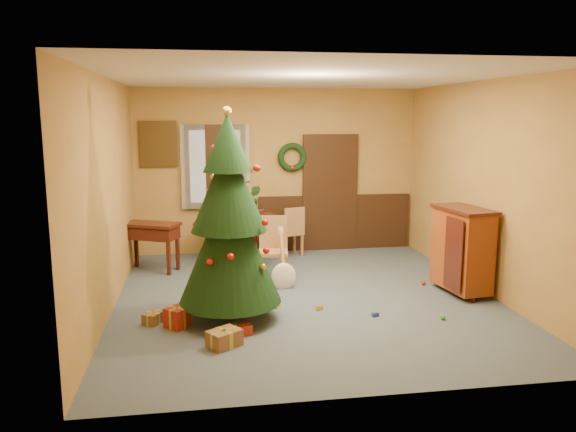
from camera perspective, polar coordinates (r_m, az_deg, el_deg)
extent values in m
plane|color=#384152|center=(7.65, 1.81, -8.29)|extent=(5.50, 5.50, 0.00)
plane|color=silver|center=(7.28, 1.94, 13.92)|extent=(5.50, 5.50, 0.00)
plane|color=olive|center=(10.02, -1.07, 4.58)|extent=(5.00, 0.00, 5.00)
plane|color=olive|center=(4.69, 8.14, -1.87)|extent=(5.00, 0.00, 5.00)
plane|color=olive|center=(7.29, -17.84, 2.01)|extent=(0.00, 5.50, 5.50)
plane|color=olive|center=(8.17, 19.39, 2.75)|extent=(0.00, 5.50, 5.50)
cube|color=black|center=(10.31, 4.77, -0.63)|extent=(2.80, 0.06, 1.00)
cube|color=black|center=(10.19, 4.28, 2.38)|extent=(1.00, 0.08, 2.10)
cube|color=white|center=(10.23, 4.24, 2.13)|extent=(0.80, 0.03, 1.90)
cube|color=black|center=(9.88, -7.39, 5.00)|extent=(1.05, 0.08, 1.45)
cube|color=white|center=(9.91, -7.39, 5.01)|extent=(0.88, 0.03, 1.25)
cube|color=white|center=(9.82, -9.60, 4.91)|extent=(0.42, 0.02, 1.45)
cube|color=white|center=(9.84, -5.16, 5.02)|extent=(0.42, 0.02, 1.45)
torus|color=black|center=(9.96, 0.42, 5.99)|extent=(0.51, 0.11, 0.51)
cube|color=#4C3819|center=(9.88, -13.00, 7.15)|extent=(0.62, 0.05, 0.78)
cube|color=gray|center=(9.91, -12.99, 7.16)|extent=(0.48, 0.02, 0.62)
cylinder|color=black|center=(9.30, -4.70, -0.17)|extent=(1.15, 1.15, 0.06)
cylinder|color=black|center=(9.31, -4.70, -0.54)|extent=(1.03, 1.03, 0.04)
cylinder|color=black|center=(9.37, -4.67, -2.40)|extent=(0.19, 0.19, 0.64)
cylinder|color=black|center=(9.45, -4.64, -4.41)|extent=(0.62, 0.62, 0.10)
cylinder|color=slate|center=(9.27, -4.72, 0.68)|extent=(0.29, 0.29, 0.22)
imported|color=#1E4C23|center=(9.23, -4.74, 2.51)|extent=(0.34, 0.30, 0.38)
cube|color=olive|center=(8.25, -1.50, -3.72)|extent=(0.46, 0.46, 0.05)
cube|color=olive|center=(8.37, -1.53, -1.64)|extent=(0.42, 0.08, 0.49)
cube|color=olive|center=(8.47, -0.38, -4.96)|extent=(0.05, 0.05, 0.42)
cube|color=olive|center=(8.47, -2.66, -4.98)|extent=(0.05, 0.05, 0.42)
cube|color=olive|center=(8.15, -0.28, -5.57)|extent=(0.05, 0.05, 0.42)
cube|color=olive|center=(8.14, -2.66, -5.60)|extent=(0.05, 0.05, 0.42)
cube|color=olive|center=(9.82, 0.23, -1.70)|extent=(0.47, 0.47, 0.05)
cube|color=olive|center=(9.63, 0.66, -0.47)|extent=(0.37, 0.14, 0.45)
cube|color=olive|center=(9.67, -0.21, -3.17)|extent=(0.05, 0.05, 0.39)
cube|color=olive|center=(9.80, 1.42, -3.00)|extent=(0.05, 0.05, 0.39)
cube|color=olive|center=(9.94, -0.95, -2.81)|extent=(0.05, 0.05, 0.39)
cube|color=olive|center=(10.07, 0.64, -2.64)|extent=(0.05, 0.05, 0.39)
cylinder|color=black|center=(9.42, -3.46, -2.11)|extent=(0.11, 0.11, 0.85)
cylinder|color=black|center=(9.33, -3.49, 0.51)|extent=(0.34, 0.34, 0.03)
imported|color=#19471E|center=(9.30, -3.51, 1.88)|extent=(0.25, 0.21, 0.42)
cylinder|color=#382111|center=(6.89, -5.85, -9.28)|extent=(0.16, 0.16, 0.27)
cone|color=black|center=(6.67, -5.97, -2.68)|extent=(1.22, 1.22, 1.45)
cone|color=black|center=(6.55, -6.08, 3.03)|extent=(0.89, 0.89, 1.06)
cone|color=black|center=(6.51, -6.16, 7.41)|extent=(0.58, 0.58, 0.67)
sphere|color=gold|center=(6.50, -6.22, 10.54)|extent=(0.11, 0.11, 0.11)
cube|color=black|center=(9.03, -13.77, -0.85)|extent=(0.97, 0.75, 0.05)
cube|color=black|center=(9.05, -13.73, -1.67)|extent=(0.90, 0.69, 0.18)
cube|color=black|center=(9.15, -15.96, -3.29)|extent=(0.17, 0.30, 0.71)
cube|color=black|center=(9.08, -11.35, -3.19)|extent=(0.17, 0.30, 0.71)
cube|color=#5A1F0A|center=(8.04, 17.26, -3.28)|extent=(0.56, 0.93, 1.09)
cube|color=black|center=(7.93, 17.48, 0.65)|extent=(0.62, 0.99, 0.04)
cylinder|color=black|center=(7.87, 18.23, -7.98)|extent=(0.06, 0.06, 0.08)
cylinder|color=black|center=(8.51, 15.97, -6.51)|extent=(0.06, 0.06, 0.08)
cube|color=brown|center=(6.14, -6.49, -12.23)|extent=(0.41, 0.39, 0.18)
cube|color=gold|center=(6.14, -6.49, -12.23)|extent=(0.30, 0.22, 0.18)
cube|color=gold|center=(6.14, -6.49, -12.23)|extent=(0.18, 0.23, 0.18)
cube|color=maroon|center=(6.73, -11.17, -10.07)|extent=(0.33, 0.33, 0.23)
cube|color=gold|center=(6.73, -11.17, -10.07)|extent=(0.20, 0.18, 0.24)
cube|color=gold|center=(6.73, -11.17, -10.07)|extent=(0.18, 0.20, 0.24)
cube|color=brown|center=(6.92, -13.51, -10.03)|extent=(0.27, 0.29, 0.13)
cube|color=gold|center=(6.92, -13.51, -10.03)|extent=(0.15, 0.23, 0.13)
cube|color=gold|center=(6.92, -13.51, -10.03)|extent=(0.17, 0.12, 0.13)
cube|color=maroon|center=(6.40, -5.25, -11.55)|extent=(0.36, 0.24, 0.12)
cube|color=gold|center=(6.40, -5.25, -11.55)|extent=(0.33, 0.13, 0.12)
cube|color=gold|center=(6.40, -5.25, -11.55)|extent=(0.09, 0.15, 0.12)
cube|color=#23399A|center=(7.04, 8.85, -9.86)|extent=(0.09, 0.07, 0.05)
sphere|color=green|center=(7.10, 15.45, -9.90)|extent=(0.06, 0.06, 0.06)
cube|color=gold|center=(7.27, -1.07, -9.10)|extent=(0.09, 0.09, 0.05)
sphere|color=red|center=(8.41, 13.62, -6.66)|extent=(0.06, 0.06, 0.06)
cube|color=gold|center=(7.19, 3.19, -9.33)|extent=(0.09, 0.07, 0.05)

